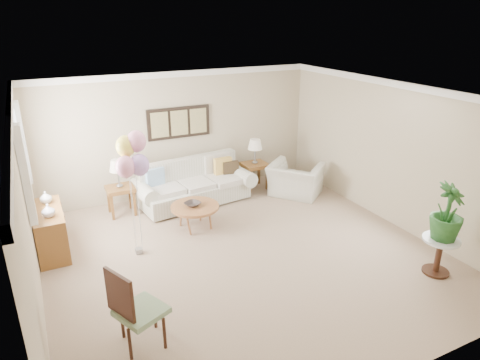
{
  "coord_description": "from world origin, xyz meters",
  "views": [
    {
      "loc": [
        -2.75,
        -5.4,
        3.66
      ],
      "look_at": [
        0.24,
        0.6,
        1.05
      ],
      "focal_mm": 32.0,
      "sensor_mm": 36.0,
      "label": 1
    }
  ],
  "objects_px": {
    "sofa": "(194,186)",
    "coffee_table": "(195,207)",
    "armchair": "(295,180)",
    "accent_chair": "(134,307)",
    "balloon_cluster": "(132,156)"
  },
  "relations": [
    {
      "from": "accent_chair",
      "to": "balloon_cluster",
      "type": "bearing_deg",
      "value": 74.83
    },
    {
      "from": "sofa",
      "to": "accent_chair",
      "type": "bearing_deg",
      "value": -120.04
    },
    {
      "from": "sofa",
      "to": "armchair",
      "type": "relative_size",
      "value": 2.37
    },
    {
      "from": "coffee_table",
      "to": "balloon_cluster",
      "type": "bearing_deg",
      "value": -159.73
    },
    {
      "from": "armchair",
      "to": "accent_chair",
      "type": "xyz_separation_m",
      "value": [
        -4.16,
        -2.98,
        0.19
      ]
    },
    {
      "from": "sofa",
      "to": "coffee_table",
      "type": "height_order",
      "value": "sofa"
    },
    {
      "from": "sofa",
      "to": "coffee_table",
      "type": "xyz_separation_m",
      "value": [
        -0.39,
        -1.1,
        0.06
      ]
    },
    {
      "from": "sofa",
      "to": "balloon_cluster",
      "type": "distance_m",
      "value": 2.51
    },
    {
      "from": "armchair",
      "to": "balloon_cluster",
      "type": "height_order",
      "value": "balloon_cluster"
    },
    {
      "from": "coffee_table",
      "to": "balloon_cluster",
      "type": "distance_m",
      "value": 1.74
    },
    {
      "from": "sofa",
      "to": "balloon_cluster",
      "type": "height_order",
      "value": "balloon_cluster"
    },
    {
      "from": "armchair",
      "to": "balloon_cluster",
      "type": "xyz_separation_m",
      "value": [
        -3.59,
        -0.9,
        1.32
      ]
    },
    {
      "from": "armchair",
      "to": "balloon_cluster",
      "type": "bearing_deg",
      "value": 65.87
    },
    {
      "from": "sofa",
      "to": "accent_chair",
      "type": "xyz_separation_m",
      "value": [
        -2.07,
        -3.58,
        0.18
      ]
    },
    {
      "from": "coffee_table",
      "to": "accent_chair",
      "type": "bearing_deg",
      "value": -124.06
    }
  ]
}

